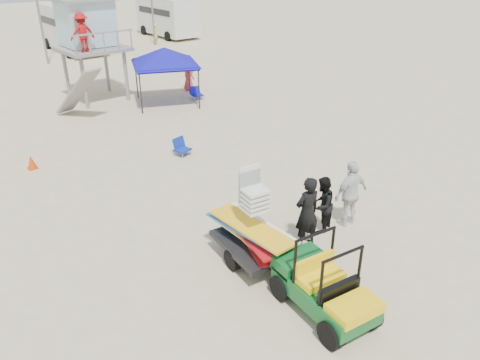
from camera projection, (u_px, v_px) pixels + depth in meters
ground at (303, 280)px, 10.91m from camera, size 140.00×140.00×0.00m
utility_cart at (326, 282)px, 9.59m from camera, size 1.39×2.39×1.72m
surf_trailer at (253, 230)px, 11.18m from camera, size 1.62×2.64×2.26m
man_left at (307, 213)px, 11.79m from camera, size 0.77×0.57×1.95m
man_mid at (322, 205)px, 12.52m from camera, size 0.94×0.85×1.59m
man_right at (351, 194)px, 12.74m from camera, size 1.16×0.57×1.92m
lifeguard_tower at (87, 27)px, 22.51m from camera, size 3.06×3.06×4.78m
canopy_blue at (164, 50)px, 22.31m from camera, size 3.78×3.78×3.15m
cone_near at (32, 162)px, 16.35m from camera, size 0.34×0.34×0.50m
beach_chair_b at (181, 147)px, 17.47m from camera, size 0.65×0.70×0.64m
beach_chair_c at (196, 93)px, 23.99m from camera, size 0.65×0.71×0.64m
rv_mid_right at (71, 27)px, 34.51m from camera, size 2.64×7.00×3.25m
rv_far_right at (167, 15)px, 40.58m from camera, size 2.64×6.60×3.25m
light_pole_left at (37, 0)px, 29.76m from camera, size 0.14×0.14×8.00m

